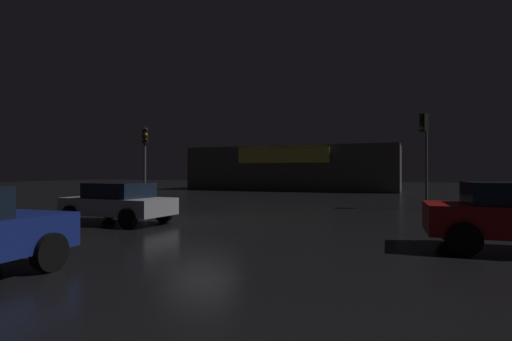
# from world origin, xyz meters

# --- Properties ---
(ground_plane) EXTENTS (120.00, 120.00, 0.00)m
(ground_plane) POSITION_xyz_m (0.00, 0.00, 0.00)
(ground_plane) COLOR black
(store_building) EXTENTS (20.10, 6.83, 4.21)m
(store_building) POSITION_xyz_m (-3.65, 24.72, 2.11)
(store_building) COLOR #4C4742
(store_building) RESTS_ON ground
(traffic_signal_main) EXTENTS (0.42, 0.42, 4.60)m
(traffic_signal_main) POSITION_xyz_m (7.86, 7.87, 3.42)
(traffic_signal_main) COLOR #595B60
(traffic_signal_main) RESTS_ON ground
(traffic_signal_opposite) EXTENTS (0.43, 0.42, 4.55)m
(traffic_signal_opposite) POSITION_xyz_m (-7.86, 6.97, 3.24)
(traffic_signal_opposite) COLOR #595B60
(traffic_signal_opposite) RESTS_ON ground
(car_near) EXTENTS (3.94, 2.18, 1.40)m
(car_near) POSITION_xyz_m (-2.16, -2.01, 0.73)
(car_near) COLOR #B7B7BF
(car_near) RESTS_ON ground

